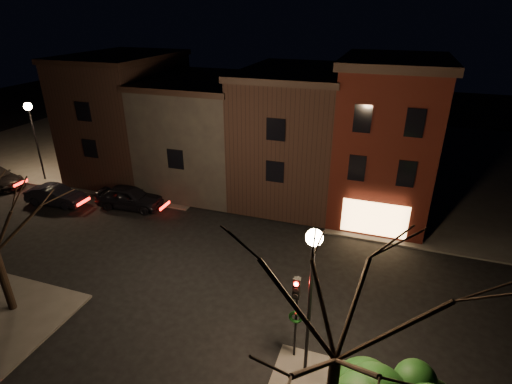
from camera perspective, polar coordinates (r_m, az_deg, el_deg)
ground at (r=23.49m, az=-4.86°, el=-9.88°), size 120.00×120.00×0.00m
sidewalk_far_left at (r=48.74m, az=-17.38°, el=7.89°), size 30.00×30.00×0.12m
corner_building at (r=28.18m, az=18.07°, el=7.24°), size 6.50×8.50×10.50m
row_building_a at (r=30.05m, az=5.51°, el=8.28°), size 7.30×10.30×9.40m
row_building_b at (r=32.55m, az=-7.15°, el=8.58°), size 7.80×10.30×8.40m
row_building_c at (r=36.05m, az=-17.85°, el=10.43°), size 7.30×10.30×9.90m
street_lamp_near at (r=14.28m, az=8.06°, el=-10.31°), size 0.60×0.60×6.48m
street_lamp_far at (r=36.93m, az=-29.44°, el=8.90°), size 0.60×0.60×6.48m
traffic_signal at (r=16.20m, az=5.75°, el=-15.87°), size 0.58×0.38×4.05m
bare_tree_right at (r=11.59m, az=12.30°, el=-14.23°), size 6.40×6.40×8.50m
parked_car_a at (r=30.40m, az=-17.63°, el=-0.70°), size 5.01×2.35×1.66m
parked_car_b at (r=33.04m, az=-26.74°, el=-0.43°), size 4.49×1.87×1.44m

